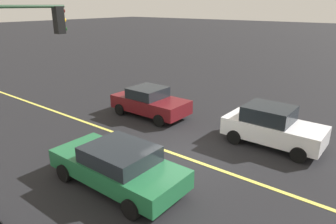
% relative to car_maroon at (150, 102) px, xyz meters
% --- Properties ---
extents(ground, '(200.00, 200.00, 0.00)m').
position_rel_car_maroon_xyz_m(ground, '(-4.20, 2.76, -0.75)').
color(ground, black).
extents(lane_stripe_center, '(80.00, 0.16, 0.01)m').
position_rel_car_maroon_xyz_m(lane_stripe_center, '(-4.20, 2.76, -0.75)').
color(lane_stripe_center, '#D8CC4C').
rests_on(lane_stripe_center, ground).
extents(car_maroon, '(4.09, 2.02, 1.50)m').
position_rel_car_maroon_xyz_m(car_maroon, '(0.00, 0.00, 0.00)').
color(car_maroon, '#591116').
rests_on(car_maroon, ground).
extents(car_white, '(3.95, 1.94, 1.65)m').
position_rel_car_maroon_xyz_m(car_white, '(-6.32, -0.42, 0.07)').
color(car_white, silver).
rests_on(car_white, ground).
extents(car_green, '(4.65, 2.10, 1.39)m').
position_rel_car_maroon_xyz_m(car_green, '(-3.56, 5.61, -0.03)').
color(car_green, '#1E6038').
rests_on(car_green, ground).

